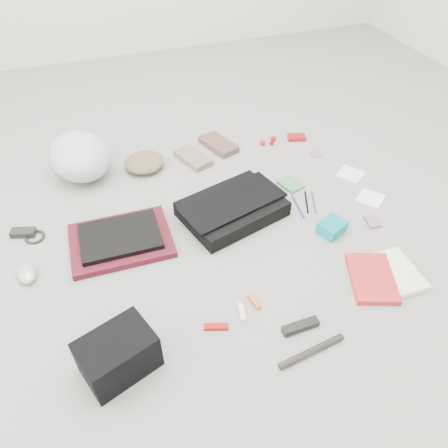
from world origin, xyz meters
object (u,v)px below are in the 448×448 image
object	(u,v)px
messenger_bag	(232,209)
book_red	(372,278)
accordion_wallet	(332,227)
bike_helmet	(80,156)
laptop	(120,236)
camera_bag	(118,355)

from	to	relation	value
messenger_bag	book_red	world-z (taller)	messenger_bag
accordion_wallet	messenger_bag	bearing A→B (deg)	122.91
bike_helmet	messenger_bag	bearing A→B (deg)	-56.23
laptop	camera_bag	xyz separation A→B (m)	(-0.09, -0.54, 0.03)
laptop	accordion_wallet	xyz separation A→B (m)	(0.83, -0.23, -0.01)
messenger_bag	camera_bag	world-z (taller)	camera_bag
camera_bag	messenger_bag	bearing A→B (deg)	24.71
bike_helmet	camera_bag	size ratio (longest dim) A/B	1.55
messenger_bag	camera_bag	bearing A→B (deg)	-151.32
messenger_bag	book_red	size ratio (longest dim) A/B	1.76
bike_helmet	book_red	size ratio (longest dim) A/B	1.46
book_red	laptop	bearing A→B (deg)	169.53
camera_bag	book_red	xyz separation A→B (m)	(0.93, 0.04, -0.06)
laptop	book_red	xyz separation A→B (m)	(0.84, -0.50, -0.03)
book_red	accordion_wallet	xyz separation A→B (m)	(-0.01, 0.28, 0.01)
camera_bag	book_red	bearing A→B (deg)	-17.01
bike_helmet	book_red	world-z (taller)	bike_helmet
accordion_wallet	camera_bag	bearing A→B (deg)	176.15
laptop	bike_helmet	distance (m)	0.54
laptop	camera_bag	distance (m)	0.55
bike_helmet	accordion_wallet	bearing A→B (deg)	-53.32
messenger_bag	bike_helmet	bearing A→B (deg)	122.15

